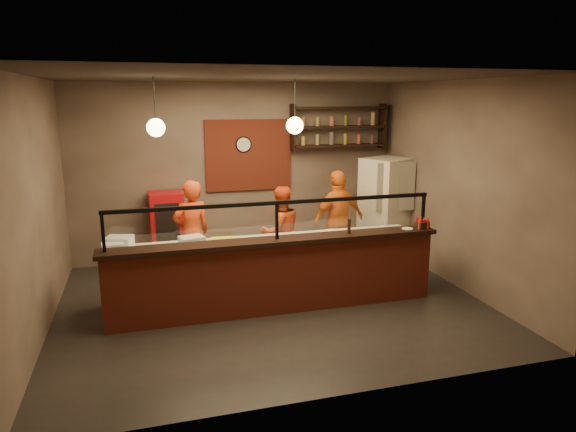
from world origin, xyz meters
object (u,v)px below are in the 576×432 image
object	(u,v)px
cook_mid	(280,232)
condiment_caddy	(422,225)
pepper_mill	(349,226)
red_cooler	(167,230)
cook_left	(192,233)
pizza_dough	(335,233)
wall_clock	(243,144)
cook_right	(338,220)
fridge	(385,208)

from	to	relation	value
cook_mid	condiment_caddy	distance (m)	2.32
cook_mid	pepper_mill	distance (m)	1.63
red_cooler	pepper_mill	bearing A→B (deg)	-48.94
cook_left	pepper_mill	size ratio (longest dim) A/B	8.01
pizza_dough	condiment_caddy	world-z (taller)	condiment_caddy
wall_clock	pizza_dough	world-z (taller)	wall_clock
cook_right	pepper_mill	world-z (taller)	cook_right
cook_right	pizza_dough	distance (m)	1.00
wall_clock	cook_right	bearing A→B (deg)	-41.24
cook_left	fridge	world-z (taller)	fridge
cook_left	cook_mid	distance (m)	1.46
condiment_caddy	cook_left	bearing A→B (deg)	154.86
wall_clock	pizza_dough	xyz separation A→B (m)	(0.98, -2.14, -1.19)
cook_left	pizza_dough	size ratio (longest dim) A/B	3.60
wall_clock	cook_mid	world-z (taller)	wall_clock
fridge	red_cooler	bearing A→B (deg)	148.23
cook_right	pepper_mill	distance (m)	1.63
cook_mid	red_cooler	bearing A→B (deg)	-42.27
wall_clock	pizza_dough	size ratio (longest dim) A/B	0.64
cook_left	cook_mid	bearing A→B (deg)	161.50
pizza_dough	pepper_mill	world-z (taller)	pepper_mill
fridge	condiment_caddy	bearing A→B (deg)	-125.91
cook_right	fridge	size ratio (longest dim) A/B	0.93
wall_clock	pepper_mill	world-z (taller)	wall_clock
cook_left	red_cooler	size ratio (longest dim) A/B	1.25
cook_left	red_cooler	bearing A→B (deg)	-88.14
wall_clock	condiment_caddy	world-z (taller)	wall_clock
cook_right	cook_mid	bearing A→B (deg)	-9.99
cook_left	cook_mid	xyz separation A→B (m)	(1.45, -0.03, -0.08)
pizza_dough	pepper_mill	bearing A→B (deg)	-92.41
pizza_dough	wall_clock	bearing A→B (deg)	114.65
wall_clock	cook_right	xyz separation A→B (m)	(1.40, -1.23, -1.23)
red_cooler	wall_clock	bearing A→B (deg)	8.69
wall_clock	cook_mid	bearing A→B (deg)	-75.47
cook_mid	wall_clock	bearing A→B (deg)	-88.50
cook_mid	red_cooler	size ratio (longest dim) A/B	1.14
cook_left	cook_right	world-z (taller)	cook_right
cook_left	fridge	size ratio (longest dim) A/B	0.91
cook_right	pizza_dough	world-z (taller)	cook_right
wall_clock	cook_mid	distance (m)	1.90
red_cooler	cook_left	bearing A→B (deg)	-74.19
cook_mid	fridge	world-z (taller)	fridge
fridge	cook_mid	bearing A→B (deg)	168.45
wall_clock	fridge	xyz separation A→B (m)	(2.50, -0.82, -1.17)
fridge	pepper_mill	bearing A→B (deg)	-152.91
cook_right	fridge	xyz separation A→B (m)	(1.10, 0.41, 0.06)
cook_left	pepper_mill	distance (m)	2.56
fridge	red_cooler	xyz separation A→B (m)	(-3.95, 0.51, -0.26)
wall_clock	fridge	distance (m)	2.88
fridge	red_cooler	size ratio (longest dim) A/B	1.38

